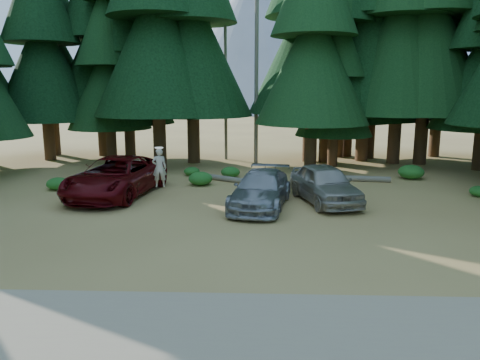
{
  "coord_description": "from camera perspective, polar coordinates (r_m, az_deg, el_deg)",
  "views": [
    {
      "loc": [
        0.91,
        -14.91,
        4.72
      ],
      "look_at": [
        0.25,
        2.58,
        1.25
      ],
      "focal_mm": 35.0,
      "sensor_mm": 36.0,
      "label": 1
    }
  ],
  "objects": [
    {
      "name": "red_pickup",
      "position": [
        21.28,
        -14.88,
        0.38
      ],
      "size": [
        3.74,
        6.53,
        1.71
      ],
      "primitive_type": "imported",
      "rotation": [
        0.0,
        0.0,
        -0.15
      ],
      "color": "#56070B",
      "rests_on": "ground"
    },
    {
      "name": "shrub_center_left",
      "position": [
        23.04,
        -4.84,
        0.18
      ],
      "size": [
        1.18,
        1.18,
        0.65
      ],
      "primitive_type": "ellipsoid",
      "color": "#1F681F",
      "rests_on": "ground"
    },
    {
      "name": "shrub_edge_east",
      "position": [
        23.09,
        27.2,
        -1.23
      ],
      "size": [
        0.86,
        0.86,
        0.47
      ],
      "primitive_type": "ellipsoid",
      "color": "#1F681F",
      "rests_on": "ground"
    },
    {
      "name": "shrub_right",
      "position": [
        22.22,
        7.55,
        -0.36
      ],
      "size": [
        1.08,
        1.08,
        0.6
      ],
      "primitive_type": "ellipsoid",
      "color": "#1F681F",
      "rests_on": "ground"
    },
    {
      "name": "ground",
      "position": [
        15.66,
        -1.26,
        -6.32
      ],
      "size": [
        160.0,
        160.0,
        0.0
      ],
      "primitive_type": "plane",
      "color": "#9F7D43",
      "rests_on": "ground"
    },
    {
      "name": "snag_back",
      "position": [
        30.98,
        -1.77,
        11.73
      ],
      "size": [
        0.2,
        0.2,
        10.0
      ],
      "primitive_type": "cylinder",
      "color": "#726E5B",
      "rests_on": "ground"
    },
    {
      "name": "shrub_left",
      "position": [
        25.56,
        -5.9,
        1.06
      ],
      "size": [
        0.86,
        0.86,
        0.47
      ],
      "primitive_type": "ellipsoid",
      "color": "#1F681F",
      "rests_on": "ground"
    },
    {
      "name": "mountain_peak",
      "position": [
        103.51,
        0.24,
        15.65
      ],
      "size": [
        48.0,
        50.0,
        28.0
      ],
      "color": "gray",
      "rests_on": "ground"
    },
    {
      "name": "log_right",
      "position": [
        24.61,
        12.64,
        0.23
      ],
      "size": [
        4.54,
        0.96,
        0.29
      ],
      "primitive_type": "cylinder",
      "rotation": [
        0.0,
        1.57,
        -0.15
      ],
      "color": "#726E5B",
      "rests_on": "ground"
    },
    {
      "name": "shrub_center_right",
      "position": [
        24.99,
        -1.17,
        0.98
      ],
      "size": [
        1.01,
        1.01,
        0.56
      ],
      "primitive_type": "ellipsoid",
      "color": "#1F681F",
      "rests_on": "ground"
    },
    {
      "name": "shrub_far_right",
      "position": [
        26.13,
        20.13,
        0.93
      ],
      "size": [
        1.33,
        1.33,
        0.73
      ],
      "primitive_type": "ellipsoid",
      "color": "#1F681F",
      "rests_on": "ground"
    },
    {
      "name": "log_left",
      "position": [
        26.64,
        -14.07,
        1.03
      ],
      "size": [
        3.94,
        2.76,
        0.32
      ],
      "primitive_type": "cylinder",
      "rotation": [
        0.0,
        1.57,
        0.59
      ],
      "color": "#726E5B",
      "rests_on": "ground"
    },
    {
      "name": "gravel_strip",
      "position": [
        9.68,
        -3.68,
        -17.95
      ],
      "size": [
        26.0,
        3.5,
        0.01
      ],
      "primitive_type": "cube",
      "color": "tan",
      "rests_on": "ground"
    },
    {
      "name": "snag_front",
      "position": [
        29.43,
        2.02,
        13.71
      ],
      "size": [
        0.24,
        0.24,
        12.0
      ],
      "primitive_type": "cylinder",
      "color": "#726E5B",
      "rests_on": "ground"
    },
    {
      "name": "frisbee_player",
      "position": [
        20.13,
        -9.8,
        1.51
      ],
      "size": [
        0.68,
        0.52,
        1.7
      ],
      "rotation": [
        0.0,
        0.0,
        3.35
      ],
      "color": "beige",
      "rests_on": "ground"
    },
    {
      "name": "log_mid",
      "position": [
        23.66,
        -0.94,
        0.05
      ],
      "size": [
        2.95,
        2.04,
        0.27
      ],
      "primitive_type": "cylinder",
      "rotation": [
        0.0,
        1.57,
        -0.57
      ],
      "color": "#726E5B",
      "rests_on": "ground"
    },
    {
      "name": "forest_belt_north",
      "position": [
        30.29,
        0.43,
        2.26
      ],
      "size": [
        36.0,
        7.0,
        22.0
      ],
      "primitive_type": null,
      "color": "black",
      "rests_on": "ground"
    },
    {
      "name": "silver_minivan_right",
      "position": [
        19.73,
        10.29,
        -0.44
      ],
      "size": [
        2.94,
        4.98,
        1.59
      ],
      "primitive_type": "imported",
      "rotation": [
        0.0,
        0.0,
        0.24
      ],
      "color": "#AAA497",
      "rests_on": "ground"
    },
    {
      "name": "shrub_far_left",
      "position": [
        24.85,
        -13.17,
        0.8
      ],
      "size": [
        1.28,
        1.28,
        0.7
      ],
      "primitive_type": "ellipsoid",
      "color": "#1F681F",
      "rests_on": "ground"
    },
    {
      "name": "silver_minivan_center",
      "position": [
        18.67,
        2.57,
        -1.18
      ],
      "size": [
        2.88,
        5.21,
        1.43
      ],
      "primitive_type": "imported",
      "rotation": [
        0.0,
        0.0,
        -0.19
      ],
      "color": "#96999D",
      "rests_on": "ground"
    },
    {
      "name": "shrub_edge_west",
      "position": [
        23.55,
        -21.32,
        -0.41
      ],
      "size": [
        1.04,
        1.04,
        0.57
      ],
      "primitive_type": "ellipsoid",
      "color": "#1F681F",
      "rests_on": "ground"
    }
  ]
}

